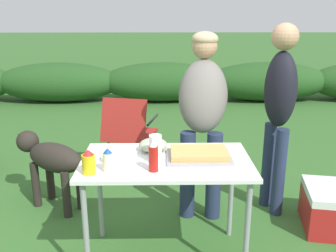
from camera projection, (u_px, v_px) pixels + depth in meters
shrub_hedge at (163, 82)px, 7.17m from camera, size 14.40×0.90×0.74m
folding_table at (166, 171)px, 2.45m from camera, size 1.10×0.64×0.74m
food_tray at (199, 155)px, 2.44m from camera, size 0.42×0.28×0.06m
plate_stack at (119, 157)px, 2.43m from camera, size 0.24×0.24×0.03m
mixing_bowl at (153, 145)px, 2.56m from camera, size 0.20×0.20×0.09m
paper_cup_stack at (155, 149)px, 2.37m from camera, size 0.08×0.08×0.18m
ketchup_bottle at (153, 156)px, 2.23m from camera, size 0.06×0.06×0.20m
mustard_bottle at (89, 162)px, 2.19m from camera, size 0.08×0.08×0.15m
mayo_bottle at (108, 160)px, 2.23m from camera, size 0.06×0.06×0.15m
standing_person_in_red_jacket at (203, 107)px, 3.01m from camera, size 0.45×0.53×1.51m
standing_person_in_gray_fleece at (279, 102)px, 3.01m from camera, size 0.31×0.37×1.58m
dog at (51, 159)px, 3.22m from camera, size 0.80×0.55×0.65m
camp_chair_green_behind_table at (129, 130)px, 3.94m from camera, size 0.59×0.68×0.83m
cooler_box at (325, 208)px, 2.96m from camera, size 0.40×0.53×0.34m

